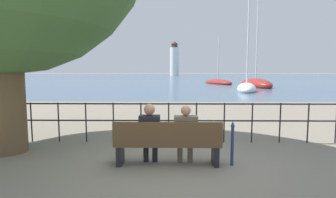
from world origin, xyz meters
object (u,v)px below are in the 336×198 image
seated_person_right (186,132)px  seated_person_left (150,131)px  park_bench (168,144)px  closed_umbrella (232,141)px  sailboat_0 (247,88)px  sailboat_1 (218,82)px  harbor_lighthouse (174,60)px  sailboat_2 (256,84)px

seated_person_right → seated_person_left: bearing=180.0°
park_bench → closed_umbrella: park_bench is taller
sailboat_0 → seated_person_right: bearing=-94.5°
sailboat_1 → harbor_lighthouse: (-5.99, 99.77, 8.22)m
closed_umbrella → sailboat_0: sailboat_0 is taller
park_bench → sailboat_2: 29.57m
park_bench → sailboat_0: 21.51m
sailboat_1 → harbor_lighthouse: harbor_lighthouse is taller
closed_umbrella → sailboat_0: size_ratio=0.09×
park_bench → seated_person_right: bearing=12.6°
sailboat_1 → sailboat_2: sailboat_2 is taller
seated_person_left → sailboat_1: size_ratio=0.14×
sailboat_1 → harbor_lighthouse: 100.28m
park_bench → sailboat_0: (7.28, 20.24, -0.12)m
park_bench → sailboat_0: size_ratio=0.20×
sailboat_0 → harbor_lighthouse: size_ratio=0.57×
seated_person_right → sailboat_2: sailboat_2 is taller
park_bench → harbor_lighthouse: size_ratio=0.12×
sailboat_1 → sailboat_2: (3.04, -9.26, 0.11)m
park_bench → sailboat_0: sailboat_0 is taller
seated_person_left → sailboat_1: bearing=78.0°
seated_person_right → sailboat_0: (6.92, 20.16, -0.34)m
seated_person_left → seated_person_right: (0.71, -0.00, -0.02)m
closed_umbrella → park_bench: bearing=-179.2°
seated_person_right → harbor_lighthouse: bearing=89.5°
sailboat_0 → harbor_lighthouse: bearing=107.3°
seated_person_right → closed_umbrella: seated_person_right is taller
closed_umbrella → sailboat_0: (6.01, 20.22, -0.18)m
seated_person_left → sailboat_1: sailboat_1 is taller
closed_umbrella → harbor_lighthouse: 136.88m
sailboat_0 → closed_umbrella: bearing=-92.1°
seated_person_left → seated_person_right: size_ratio=1.03×
seated_person_right → sailboat_0: sailboat_0 is taller
closed_umbrella → harbor_lighthouse: harbor_lighthouse is taller
seated_person_right → closed_umbrella: size_ratio=1.33×
park_bench → seated_person_left: size_ratio=1.72×
park_bench → sailboat_2: sailboat_2 is taller
sailboat_1 → seated_person_left: bearing=-115.2°
sailboat_0 → sailboat_1: bearing=103.9°
sailboat_2 → harbor_lighthouse: (-9.03, 109.03, 8.10)m
seated_person_right → sailboat_0: size_ratio=0.12×
sailboat_0 → park_bench: bearing=-95.3°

